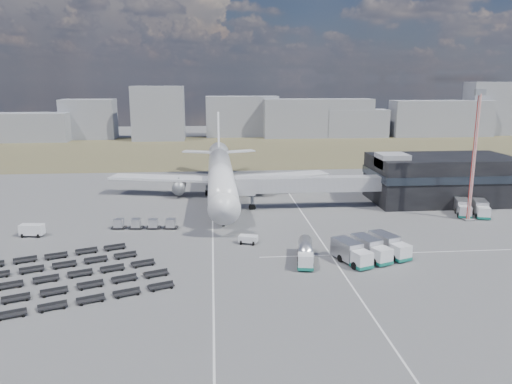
{
  "coord_description": "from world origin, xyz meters",
  "views": [
    {
      "loc": [
        -1.76,
        -78.99,
        26.34
      ],
      "look_at": [
        6.86,
        19.02,
        4.0
      ],
      "focal_mm": 35.0,
      "sensor_mm": 36.0,
      "label": 1
    }
  ],
  "objects": [
    {
      "name": "service_trucks_far",
      "position": [
        48.98,
        11.95,
        1.49
      ],
      "size": [
        7.5,
        8.23,
        2.75
      ],
      "rotation": [
        0.0,
        0.0,
        -0.31
      ],
      "color": "silver",
      "rests_on": "ground"
    },
    {
      "name": "baggage_dollies",
      "position": [
        -24.08,
        -14.97,
        0.39
      ],
      "size": [
        33.59,
        28.9,
        0.78
      ],
      "rotation": [
        0.0,
        0.0,
        0.38
      ],
      "color": "black",
      "rests_on": "ground"
    },
    {
      "name": "catering_truck",
      "position": [
        1.2,
        36.97,
        1.6
      ],
      "size": [
        4.06,
        7.22,
        3.12
      ],
      "rotation": [
        0.0,
        0.0,
        -0.2
      ],
      "color": "silver",
      "rests_on": "ground"
    },
    {
      "name": "airliner",
      "position": [
        0.0,
        32.38,
        5.29
      ],
      "size": [
        51.59,
        64.53,
        17.62
      ],
      "color": "silver",
      "rests_on": "ground"
    },
    {
      "name": "lane_markings",
      "position": [
        9.77,
        3.0,
        0.01
      ],
      "size": [
        47.12,
        110.0,
        0.01
      ],
      "color": "silver",
      "rests_on": "ground"
    },
    {
      "name": "skyline",
      "position": [
        -0.1,
        150.84,
        9.35
      ],
      "size": [
        321.96,
        25.97,
        25.02
      ],
      "color": "gray",
      "rests_on": "ground"
    },
    {
      "name": "jet_bridge",
      "position": [
        15.9,
        20.42,
        5.05
      ],
      "size": [
        30.3,
        3.8,
        7.05
      ],
      "color": "#939399",
      "rests_on": "ground"
    },
    {
      "name": "floodlight_mast",
      "position": [
        46.69,
        8.89,
        12.33
      ],
      "size": [
        2.35,
        1.9,
        24.59
      ],
      "rotation": [
        0.0,
        0.0,
        0.23
      ],
      "color": "red",
      "rests_on": "ground"
    },
    {
      "name": "service_trucks_near",
      "position": [
        21.48,
        -10.21,
        1.59
      ],
      "size": [
        11.6,
        10.26,
        2.93
      ],
      "rotation": [
        0.0,
        0.0,
        0.37
      ],
      "color": "silver",
      "rests_on": "ground"
    },
    {
      "name": "ground",
      "position": [
        0.0,
        0.0,
        0.0
      ],
      "size": [
        420.0,
        420.0,
        0.0
      ],
      "primitive_type": "plane",
      "color": "#565659",
      "rests_on": "ground"
    },
    {
      "name": "fuel_tanker",
      "position": [
        11.58,
        -10.37,
        1.43
      ],
      "size": [
        3.73,
        9.08,
        2.85
      ],
      "rotation": [
        0.0,
        0.0,
        -0.17
      ],
      "color": "silver",
      "rests_on": "ground"
    },
    {
      "name": "pushback_tug",
      "position": [
        3.78,
        -1.4,
        0.69
      ],
      "size": [
        3.38,
        2.55,
        1.38
      ],
      "primitive_type": "cube",
      "rotation": [
        0.0,
        0.0,
        -0.32
      ],
      "color": "silver",
      "rests_on": "ground"
    },
    {
      "name": "uld_row",
      "position": [
        -14.16,
        8.49,
        0.98
      ],
      "size": [
        11.95,
        2.58,
        1.64
      ],
      "rotation": [
        0.0,
        0.0,
        -0.09
      ],
      "color": "black",
      "rests_on": "ground"
    },
    {
      "name": "utility_van",
      "position": [
        -32.8,
        5.69,
        1.06
      ],
      "size": [
        4.07,
        2.17,
        2.12
      ],
      "primitive_type": "cube",
      "rotation": [
        0.0,
        0.0,
        -0.11
      ],
      "color": "silver",
      "rests_on": "ground"
    },
    {
      "name": "grass_strip",
      "position": [
        0.0,
        110.0,
        0.01
      ],
      "size": [
        420.0,
        90.0,
        0.01
      ],
      "primitive_type": "cube",
      "color": "brown",
      "rests_on": "ground"
    },
    {
      "name": "terminal",
      "position": [
        47.77,
        23.96,
        5.25
      ],
      "size": [
        30.4,
        16.4,
        11.0
      ],
      "color": "black",
      "rests_on": "ground"
    }
  ]
}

